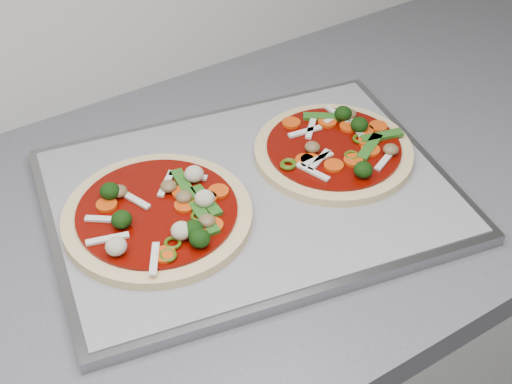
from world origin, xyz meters
TOP-DOWN VIEW (x-y plane):
  - base_cabinet at (0.00, 1.30)m, footprint 3.60×0.60m
  - countertop at (0.00, 1.30)m, footprint 3.60×0.60m
  - baking_tray at (-0.32, 1.29)m, footprint 0.56×0.46m
  - parchment at (-0.32, 1.29)m, footprint 0.53×0.43m
  - pizza_left at (-0.44, 1.30)m, footprint 0.28×0.28m
  - pizza_right at (-0.19, 1.29)m, footprint 0.25×0.25m

SIDE VIEW (x-z plane):
  - base_cabinet at x=0.00m, z-range 0.00..0.86m
  - countertop at x=0.00m, z-range 0.86..0.90m
  - baking_tray at x=-0.32m, z-range 0.90..0.92m
  - parchment at x=-0.32m, z-range 0.92..0.92m
  - pizza_right at x=-0.19m, z-range 0.91..0.94m
  - pizza_left at x=-0.44m, z-range 0.91..0.95m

